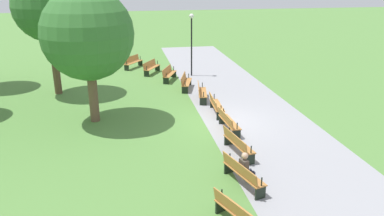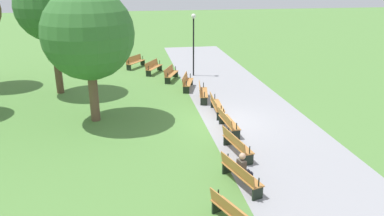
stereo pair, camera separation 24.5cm
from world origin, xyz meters
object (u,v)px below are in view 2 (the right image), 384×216
Objects in this scene: lamp_post at (194,34)px; bench_9 at (235,215)px; bench_5 at (216,105)px; bench_7 at (236,144)px; bench_1 at (153,67)px; bench_6 at (228,122)px; bench_8 at (240,173)px; tree_4 at (50,7)px; bench_2 at (171,73)px; bench_3 at (187,82)px; bench_0 at (135,62)px; bench_4 at (202,92)px; tree_3 at (88,34)px; person_seated at (244,168)px.

bench_9 is at bearing -5.85° from lamp_post.
bench_5 and bench_7 have the same top height.
bench_1 is 0.98× the size of bench_6.
bench_8 is 0.29× the size of tree_4.
tree_4 reaches higher than bench_5.
bench_2 and bench_9 have the same top height.
bench_1 is 3.82m from lamp_post.
bench_5 is at bearing 35.69° from bench_2.
bench_1 is 13.64m from bench_7.
bench_1 is at bearing -111.42° from lamp_post.
bench_3 is at bearing 163.74° from bench_8.
bench_0 and bench_2 have the same top height.
bench_6 is (4.62, 0.26, 0.00)m from bench_4.
bench_1 is 9.19m from bench_5.
bench_0 is 0.30× the size of tree_3.
bench_0 and bench_7 have the same top height.
bench_4 and bench_5 have the same top height.
tree_4 is (-11.89, -7.72, 4.34)m from person_seated.
bench_6 is 12.02m from tree_4.
bench_1 and bench_8 have the same top height.
bench_4 is (2.26, 0.52, 0.00)m from bench_3.
bench_9 is at bearing 13.03° from bench_3.
bench_9 is 1.66× the size of person_seated.
bench_4 is 0.32× the size of tree_3.
bench_9 is 10.81m from tree_3.
lamp_post is (-1.01, 1.72, 2.44)m from bench_2.
tree_4 is at bearing -27.71° from bench_1.
bench_7 is at bearing 50.27° from tree_3.
bench_7 is (11.36, 1.29, 0.00)m from bench_2.
bench_0 is 6.91m from bench_3.
bench_4 is (8.48, 3.53, 0.00)m from bench_0.
lamp_post is (1.07, 2.73, 2.44)m from bench_1.
bench_9 is (6.74, -1.55, 0.00)m from bench_6.
bench_3 is 1.02× the size of bench_6.
bench_1 is 0.28× the size of tree_4.
bench_2 is 0.29× the size of tree_4.
tree_4 is (-2.75, -8.10, 4.50)m from bench_4.
tree_4 reaches higher than bench_0.
bench_5 is 9.19m from bench_9.
bench_3 is at bearing 51.89° from bench_1.
bench_5 is at bearing 16.22° from bench_4.
person_seated reaches higher than bench_8.
person_seated reaches higher than bench_1.
bench_2 is 0.99× the size of bench_8.
tree_3 is (-4.73, -5.69, 3.65)m from bench_7.
bench_5 is 2.32m from bench_6.
tree_3 reaches higher than lamp_post.
bench_5 is 1.00× the size of bench_6.
bench_3 is at bearing 61.63° from bench_0.
bench_0 is 0.93× the size of bench_3.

